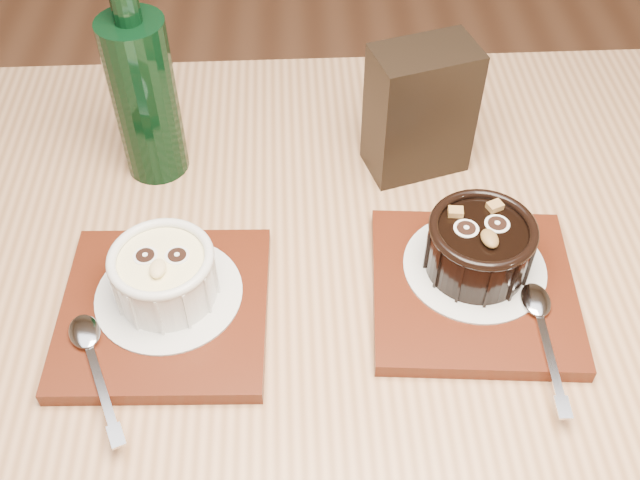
{
  "coord_description": "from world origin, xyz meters",
  "views": [
    {
      "loc": [
        0.09,
        -0.25,
        1.29
      ],
      "look_at": [
        0.1,
        0.18,
        0.81
      ],
      "focal_mm": 42.0,
      "sensor_mm": 36.0,
      "label": 1
    }
  ],
  "objects_px": {
    "ramekin_white": "(164,273)",
    "ramekin_dark": "(480,244)",
    "table": "(323,374)",
    "green_bottle": "(144,93)",
    "tray_left": "(165,310)",
    "tray_right": "(473,289)",
    "condiment_stand": "(420,110)"
  },
  "relations": [
    {
      "from": "table",
      "to": "tray_left",
      "type": "bearing_deg",
      "value": 176.63
    },
    {
      "from": "tray_left",
      "to": "condiment_stand",
      "type": "distance_m",
      "value": 0.32
    },
    {
      "from": "table",
      "to": "ramekin_white",
      "type": "relative_size",
      "value": 13.41
    },
    {
      "from": "ramekin_white",
      "to": "green_bottle",
      "type": "xyz_separation_m",
      "value": [
        -0.03,
        0.19,
        0.05
      ]
    },
    {
      "from": "tray_left",
      "to": "tray_right",
      "type": "bearing_deg",
      "value": 3.05
    },
    {
      "from": "ramekin_white",
      "to": "ramekin_dark",
      "type": "bearing_deg",
      "value": 6.0
    },
    {
      "from": "ramekin_dark",
      "to": "table",
      "type": "bearing_deg",
      "value": -172.59
    },
    {
      "from": "ramekin_dark",
      "to": "condiment_stand",
      "type": "xyz_separation_m",
      "value": [
        -0.04,
        0.16,
        0.02
      ]
    },
    {
      "from": "tray_left",
      "to": "condiment_stand",
      "type": "bearing_deg",
      "value": 38.67
    },
    {
      "from": "tray_left",
      "to": "ramekin_dark",
      "type": "bearing_deg",
      "value": 7.0
    },
    {
      "from": "ramekin_dark",
      "to": "condiment_stand",
      "type": "height_order",
      "value": "condiment_stand"
    },
    {
      "from": "table",
      "to": "condiment_stand",
      "type": "xyz_separation_m",
      "value": [
        0.1,
        0.2,
        0.16
      ]
    },
    {
      "from": "tray_left",
      "to": "tray_right",
      "type": "xyz_separation_m",
      "value": [
        0.28,
        0.01,
        0.0
      ]
    },
    {
      "from": "table",
      "to": "ramekin_white",
      "type": "distance_m",
      "value": 0.19
    },
    {
      "from": "condiment_stand",
      "to": "green_bottle",
      "type": "bearing_deg",
      "value": 178.78
    },
    {
      "from": "tray_left",
      "to": "ramekin_white",
      "type": "bearing_deg",
      "value": 72.23
    },
    {
      "from": "tray_right",
      "to": "condiment_stand",
      "type": "xyz_separation_m",
      "value": [
        -0.03,
        0.18,
        0.06
      ]
    },
    {
      "from": "table",
      "to": "tray_left",
      "type": "distance_m",
      "value": 0.17
    },
    {
      "from": "ramekin_white",
      "to": "ramekin_dark",
      "type": "xyz_separation_m",
      "value": [
        0.28,
        0.02,
        0.0
      ]
    },
    {
      "from": "tray_left",
      "to": "tray_right",
      "type": "relative_size",
      "value": 1.0
    },
    {
      "from": "tray_left",
      "to": "condiment_stand",
      "type": "height_order",
      "value": "condiment_stand"
    },
    {
      "from": "tray_right",
      "to": "green_bottle",
      "type": "relative_size",
      "value": 0.74
    },
    {
      "from": "tray_left",
      "to": "tray_right",
      "type": "distance_m",
      "value": 0.28
    },
    {
      "from": "green_bottle",
      "to": "condiment_stand",
      "type": "bearing_deg",
      "value": -1.22
    },
    {
      "from": "tray_left",
      "to": "green_bottle",
      "type": "height_order",
      "value": "green_bottle"
    },
    {
      "from": "ramekin_white",
      "to": "tray_right",
      "type": "relative_size",
      "value": 0.5
    },
    {
      "from": "table",
      "to": "green_bottle",
      "type": "xyz_separation_m",
      "value": [
        -0.17,
        0.21,
        0.18
      ]
    },
    {
      "from": "tray_left",
      "to": "green_bottle",
      "type": "bearing_deg",
      "value": 98.07
    },
    {
      "from": "table",
      "to": "green_bottle",
      "type": "relative_size",
      "value": 5.0
    },
    {
      "from": "tray_right",
      "to": "condiment_stand",
      "type": "height_order",
      "value": "condiment_stand"
    },
    {
      "from": "table",
      "to": "condiment_stand",
      "type": "height_order",
      "value": "condiment_stand"
    },
    {
      "from": "table",
      "to": "green_bottle",
      "type": "distance_m",
      "value": 0.33
    }
  ]
}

